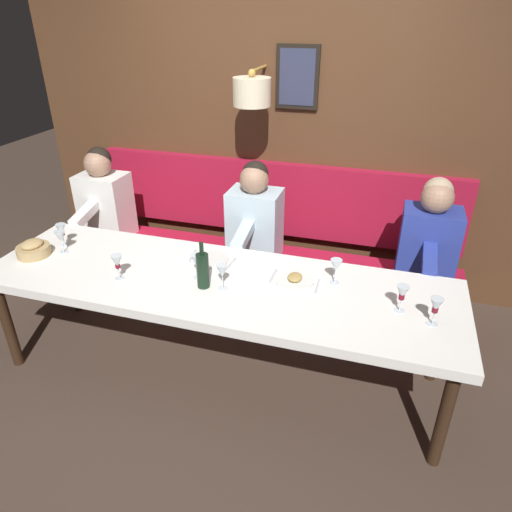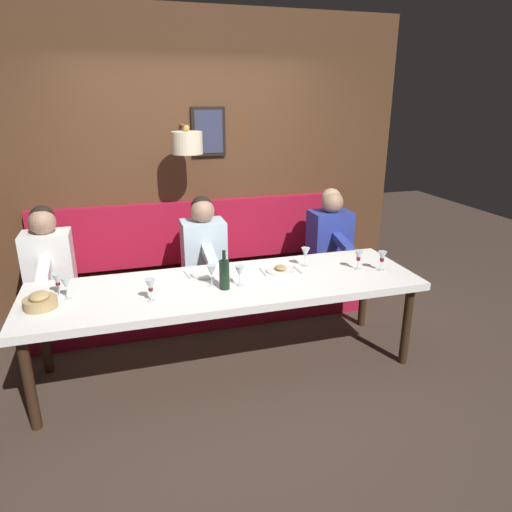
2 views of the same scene
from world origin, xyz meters
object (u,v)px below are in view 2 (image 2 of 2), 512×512
Objects in this scene: wine_bottle at (224,274)px; wine_glass_7 at (150,286)px; wine_glass_1 at (305,253)px; wine_glass_0 at (57,280)px; wine_glass_5 at (359,256)px; diner_middle at (48,255)px; wine_glass_6 at (66,284)px; diner_nearest at (330,230)px; wine_glass_3 at (240,272)px; diner_near at (203,241)px; wine_glass_4 at (382,257)px; bread_bowl at (40,301)px; dining_table at (227,290)px; wine_glass_2 at (211,271)px.

wine_glass_7 is at bearing 97.12° from wine_bottle.
wine_bottle reaches higher than wine_glass_1.
wine_glass_0 and wine_glass_5 have the same top height.
wine_glass_1 is at bearing -108.74° from diner_middle.
wine_glass_6 is at bearing 94.34° from wine_glass_1.
diner_nearest reaches higher than wine_glass_3.
diner_near reaches higher than wine_glass_4.
wine_glass_5 is 0.75× the size of bread_bowl.
diner_middle is at bearing 56.22° from wine_glass_3.
diner_middle reaches higher than wine_glass_7.
wine_bottle is (-0.00, 1.32, 0.00)m from wine_glass_4.
wine_glass_2 is at bearing 95.95° from dining_table.
diner_nearest is 2.60m from wine_glass_0.
wine_glass_7 reaches higher than bread_bowl.
wine_glass_6 is at bearing 87.01° from wine_glass_4.
wine_glass_7 is at bearing -143.09° from diner_middle.
dining_table is 0.63m from wine_glass_7.
wine_glass_5 is (-0.19, -0.39, -0.00)m from wine_glass_1.
wine_glass_1 is at bearing -77.45° from wine_glass_2.
wine_glass_0 is 1.00× the size of wine_glass_2.
wine_glass_1 is (-0.71, -0.74, 0.04)m from diner_near.
wine_glass_1 is 1.00× the size of wine_glass_4.
wine_glass_6 is at bearing -59.82° from bread_bowl.
wine_glass_4 is at bearing -95.11° from wine_glass_0.
wine_glass_6 reaches higher than dining_table.
diner_near reaches higher than wine_glass_6.
wine_glass_4 is 2.59m from bread_bowl.
dining_table is at bearing -178.82° from diner_near.
wine_glass_0 is (-0.75, -0.16, 0.04)m from diner_middle.
dining_table is at bearing -122.77° from diner_middle.
diner_nearest is 1.66m from wine_glass_2.
wine_glass_4 is 0.19m from wine_glass_5.
diner_near is at bearing -57.75° from wine_glass_0.
dining_table is 18.33× the size of wine_glass_3.
wine_glass_3 reaches higher than bread_bowl.
wine_glass_4 is (-0.08, -1.40, -0.00)m from wine_glass_2.
diner_nearest is at bearing -51.15° from wine_glass_3.
diner_nearest reaches higher than wine_glass_1.
bread_bowl is at bearing 96.67° from wine_glass_1.
diner_near is 4.82× the size of wine_glass_2.
wine_glass_5 is (0.07, -1.03, -0.00)m from wine_glass_3.
wine_glass_2 is 0.75× the size of bread_bowl.
wine_glass_2 is 0.55× the size of wine_bottle.
diner_middle is at bearing 11.80° from wine_glass_0.
diner_nearest reaches higher than wine_glass_6.
diner_middle reaches higher than wine_glass_4.
diner_near is 1.35m from diner_middle.
diner_near is 1.19m from wine_glass_7.
wine_glass_6 is (0.03, 1.15, 0.17)m from dining_table.
wine_glass_3 is at bearing -95.55° from wine_glass_6.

